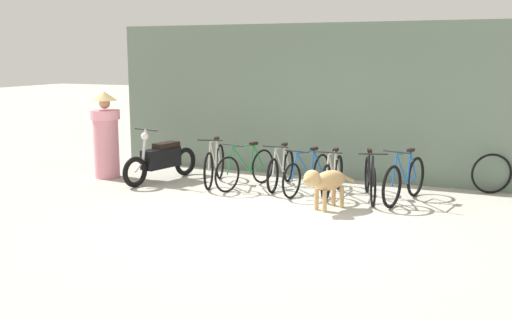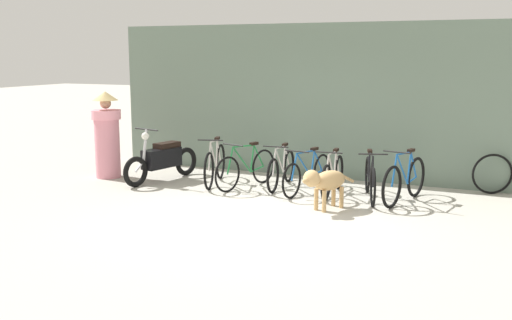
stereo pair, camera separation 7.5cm
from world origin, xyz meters
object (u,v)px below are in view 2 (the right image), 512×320
at_px(bicycle_0, 215,165).
at_px(bicycle_5, 370,179).
at_px(bicycle_4, 333,176).
at_px(bicycle_6, 404,181).
at_px(bicycle_3, 307,174).
at_px(bicycle_2, 281,169).
at_px(motorcycle, 162,160).
at_px(person_in_robes, 107,134).
at_px(bicycle_1, 246,169).
at_px(spare_tire_left, 492,174).
at_px(stray_dog, 325,181).

height_order(bicycle_0, bicycle_5, bicycle_0).
bearing_deg(bicycle_4, bicycle_6, 83.57).
xyz_separation_m(bicycle_3, bicycle_5, (1.11, -0.06, 0.01)).
xyz_separation_m(bicycle_2, motorcycle, (-2.26, -0.40, 0.08)).
distance_m(bicycle_6, person_in_robes, 5.67).
height_order(bicycle_1, person_in_robes, person_in_robes).
distance_m(bicycle_5, person_in_robes, 5.12).
bearing_deg(motorcycle, bicycle_5, 105.22).
bearing_deg(bicycle_1, bicycle_5, 106.59).
relative_size(bicycle_4, spare_tire_left, 2.22).
bearing_deg(bicycle_6, spare_tire_left, 146.54).
bearing_deg(bicycle_5, bicycle_1, -107.53).
distance_m(bicycle_0, bicycle_5, 2.89).
bearing_deg(motorcycle, bicycle_3, 107.25).
bearing_deg(bicycle_5, bicycle_0, -108.38).
xyz_separation_m(bicycle_1, bicycle_4, (1.58, 0.11, -0.02)).
relative_size(bicycle_4, motorcycle, 0.84).
relative_size(bicycle_5, spare_tire_left, 2.23).
xyz_separation_m(bicycle_6, spare_tire_left, (1.27, 1.19, -0.01)).
relative_size(bicycle_0, person_in_robes, 0.95).
bearing_deg(bicycle_0, spare_tire_left, 89.51).
height_order(bicycle_1, bicycle_3, bicycle_1).
bearing_deg(motorcycle, bicycle_1, 107.37).
height_order(bicycle_5, bicycle_6, bicycle_6).
distance_m(bicycle_3, motorcycle, 2.83).
relative_size(bicycle_1, bicycle_6, 0.98).
bearing_deg(bicycle_4, bicycle_3, -89.31).
xyz_separation_m(bicycle_0, person_in_robes, (-2.20, -0.28, 0.49)).
bearing_deg(bicycle_5, motorcycle, -105.90).
height_order(bicycle_0, person_in_robes, person_in_robes).
distance_m(bicycle_1, spare_tire_left, 4.25).
bearing_deg(person_in_robes, bicycle_6, -137.90).
distance_m(bicycle_0, bicycle_1, 0.65).
height_order(bicycle_2, person_in_robes, person_in_robes).
xyz_separation_m(bicycle_2, person_in_robes, (-3.42, -0.52, 0.52)).
bearing_deg(bicycle_4, motorcycle, -89.19).
height_order(bicycle_3, motorcycle, motorcycle).
bearing_deg(bicycle_3, bicycle_4, 104.07).
distance_m(bicycle_4, motorcycle, 3.28).
xyz_separation_m(bicycle_6, stray_dog, (-1.03, -0.98, 0.09)).
xyz_separation_m(bicycle_1, stray_dog, (1.77, -0.93, 0.10)).
relative_size(bicycle_0, spare_tire_left, 2.27).
bearing_deg(bicycle_3, bicycle_0, -78.60).
bearing_deg(bicycle_0, motorcycle, -95.79).
relative_size(bicycle_0, motorcycle, 0.86).
relative_size(bicycle_1, stray_dog, 1.49).
relative_size(bicycle_2, bicycle_3, 0.95).
height_order(motorcycle, spare_tire_left, motorcycle).
height_order(bicycle_6, motorcycle, motorcycle).
bearing_deg(person_in_robes, bicycle_4, -136.25).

